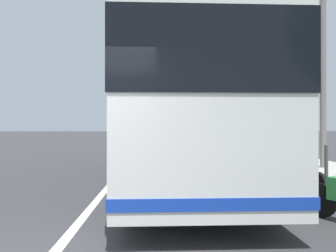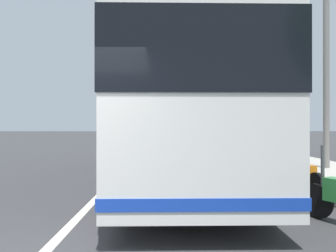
% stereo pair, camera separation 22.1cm
% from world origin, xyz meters
% --- Properties ---
extents(sidewalk_curb, '(110.00, 3.60, 0.14)m').
position_xyz_m(sidewalk_curb, '(10.00, -6.54, 0.07)').
color(sidewalk_curb, '#B2ADA3').
rests_on(sidewalk_curb, ground).
extents(lane_divider_line, '(110.00, 0.16, 0.01)m').
position_xyz_m(lane_divider_line, '(10.00, 0.00, 0.00)').
color(lane_divider_line, silver).
rests_on(lane_divider_line, ground).
extents(coach_bus, '(10.78, 2.76, 3.59)m').
position_xyz_m(coach_bus, '(6.03, -1.89, 2.03)').
color(coach_bus, silver).
rests_on(coach_bus, ground).
extents(motorcycle_by_tree, '(2.15, 0.33, 1.27)m').
position_xyz_m(motorcycle_by_tree, '(3.94, -4.44, 0.47)').
color(motorcycle_by_tree, black).
rests_on(motorcycle_by_tree, ground).
extents(car_side_street, '(4.72, 2.11, 1.39)m').
position_xyz_m(car_side_street, '(29.45, -1.47, 0.67)').
color(car_side_street, gray).
rests_on(car_side_street, ground).
extents(car_far_distant, '(4.58, 2.01, 1.50)m').
position_xyz_m(car_far_distant, '(45.67, -2.52, 0.71)').
color(car_far_distant, gold).
rests_on(car_far_distant, ground).
extents(car_ahead_same_lane, '(4.36, 2.06, 1.46)m').
position_xyz_m(car_ahead_same_lane, '(49.81, 2.40, 0.70)').
color(car_ahead_same_lane, black).
rests_on(car_ahead_same_lane, ground).
extents(car_oncoming, '(4.48, 2.02, 1.54)m').
position_xyz_m(car_oncoming, '(39.69, 1.44, 0.74)').
color(car_oncoming, gray).
rests_on(car_oncoming, ground).
extents(roadside_tree_mid_block, '(2.63, 2.63, 5.18)m').
position_xyz_m(roadside_tree_mid_block, '(12.46, -7.19, 3.84)').
color(roadside_tree_mid_block, brown).
rests_on(roadside_tree_mid_block, ground).
extents(utility_pole, '(0.20, 0.20, 8.94)m').
position_xyz_m(utility_pole, '(7.77, -7.01, 4.47)').
color(utility_pole, slate).
rests_on(utility_pole, ground).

